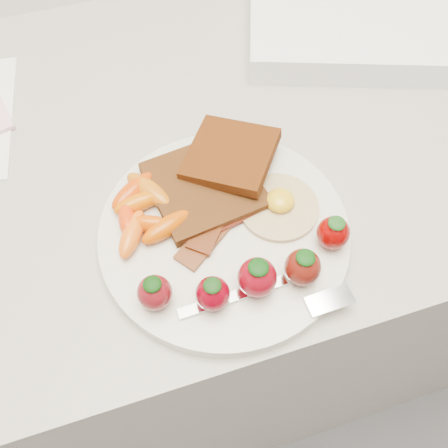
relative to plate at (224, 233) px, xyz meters
name	(u,v)px	position (x,y,z in m)	size (l,w,h in m)	color
counter	(197,282)	(-0.01, 0.16, -0.46)	(2.00, 0.60, 0.90)	gray
plate	(224,233)	(0.00, 0.00, 0.00)	(0.27, 0.27, 0.02)	beige
toast_lower	(204,186)	(-0.01, 0.06, 0.02)	(0.11, 0.11, 0.01)	black
toast_upper	(230,155)	(0.03, 0.08, 0.03)	(0.09, 0.09, 0.01)	black
fried_egg	(279,205)	(0.07, 0.01, 0.01)	(0.12, 0.12, 0.02)	beige
bacon_strips	(220,218)	(0.00, 0.01, 0.01)	(0.12, 0.11, 0.01)	#3B1507
baby_carrots	(143,211)	(-0.08, 0.04, 0.02)	(0.09, 0.11, 0.02)	#CA5B00
strawberries	(256,272)	(0.01, -0.07, 0.03)	(0.22, 0.06, 0.05)	maroon
fork	(277,298)	(0.02, -0.09, 0.01)	(0.17, 0.05, 0.00)	white
appliance	(365,12)	(0.30, 0.28, 0.01)	(0.33, 0.26, 0.04)	white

